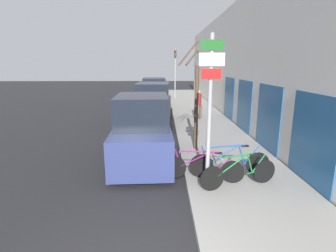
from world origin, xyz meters
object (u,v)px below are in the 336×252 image
Objects in this scene: parked_car_1 at (153,106)px; street_tree at (196,101)px; parked_car_2 at (154,95)px; bicycle_0 at (239,173)px; traffic_light at (175,67)px; parked_car_0 at (143,133)px; bicycle_1 at (203,168)px; signpost at (210,106)px; bicycle_2 at (230,163)px; pedestrian_near at (198,102)px.

parked_car_1 is 5.04m from street_tree.
bicycle_0 is at bearing -79.93° from parked_car_2.
traffic_light is at bearing 71.98° from parked_car_2.
bicycle_0 is 0.46× the size of traffic_light.
bicycle_0 is 0.54× the size of street_tree.
parked_car_0 reaches higher than bicycle_0.
parked_car_0 is at bearing 57.79° from bicycle_1.
bicycle_1 is at bearing 94.58° from signpost.
parked_car_0 reaches higher than bicycle_1.
bicycle_1 is at bearing -83.40° from parked_car_2.
parked_car_1 reaches higher than bicycle_2.
parked_car_1 is at bearing -98.64° from traffic_light.
parked_car_2 is at bearing -106.84° from traffic_light.
pedestrian_near is at bearing -16.49° from bicycle_0.
bicycle_0 is 8.22m from parked_car_1.
pedestrian_near is (2.56, 0.97, 0.07)m from parked_car_1.
parked_car_2 is 6.46m from traffic_light.
bicycle_2 is 2.95m from street_tree.
signpost is 2.27× the size of pedestrian_near.
bicycle_2 is 8.16m from pedestrian_near.
parked_car_1 is 1.02× the size of parked_car_2.
parked_car_2 is 1.13× the size of street_tree.
bicycle_0 reaches higher than bicycle_1.
parked_car_0 is at bearing 34.24° from bicycle_0.
street_tree is at bearing -2.82° from bicycle_0.
traffic_light reaches higher than bicycle_2.
signpost is 1.65× the size of bicycle_2.
traffic_light is (-0.89, 10.04, 1.93)m from pedestrian_near.
signpost is 0.89× the size of parked_car_0.
parked_car_1 is at bearing 23.53° from pedestrian_near.
signpost is 1.80× the size of bicycle_0.
traffic_light is (-0.06, 15.66, 1.11)m from street_tree.
bicycle_1 is at bearing 104.24° from bicycle_2.
street_tree is at bearing 88.47° from signpost.
parked_car_0 reaches higher than bicycle_2.
bicycle_2 is 0.51× the size of traffic_light.
bicycle_0 is 0.66m from bicycle_2.
bicycle_0 is at bearing 92.13° from pedestrian_near.
signpost is at bearing 77.88° from bicycle_0.
pedestrian_near is 0.37× the size of traffic_light.
bicycle_2 is at bearing -87.72° from traffic_light.
street_tree is (0.09, 3.23, -0.33)m from signpost.
bicycle_2 is at bearing -75.21° from street_tree.
bicycle_1 is 0.47× the size of traffic_light.
bicycle_1 is 18.62m from traffic_light.
signpost is at bearing -90.09° from traffic_light.
parked_car_0 is (-1.79, 2.24, -1.23)m from signpost.
parked_car_2 is 0.98× the size of traffic_light.
signpost reaches higher than parked_car_1.
pedestrian_near reaches higher than bicycle_2.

